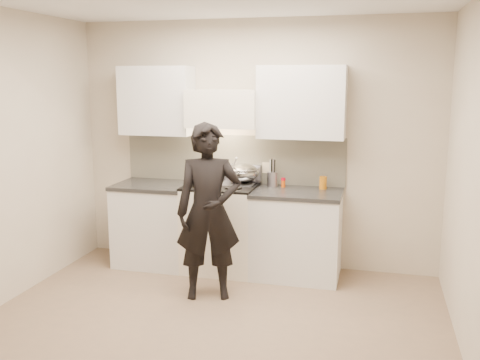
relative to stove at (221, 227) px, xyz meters
name	(u,v)px	position (x,y,z in m)	size (l,w,h in m)	color
ground_plane	(208,329)	(0.30, -1.42, -0.47)	(4.00, 4.00, 0.00)	#836A50
room_shell	(213,134)	(0.24, -1.05, 1.12)	(4.04, 3.54, 2.70)	beige
stove	(221,227)	(0.00, 0.00, 0.00)	(0.76, 0.65, 0.96)	white
counter_right	(297,234)	(0.83, 0.00, -0.01)	(0.92, 0.67, 0.92)	silver
counter_left	(155,223)	(-0.78, 0.00, -0.01)	(0.82, 0.67, 0.92)	silver
wok	(242,172)	(0.20, 0.14, 0.59)	(0.39, 0.47, 0.31)	#AEAEAE
stock_pot	(209,177)	(-0.11, -0.09, 0.56)	(0.31, 0.30, 0.15)	#AEAEAE
utensil_crock	(272,178)	(0.53, 0.17, 0.54)	(0.11, 0.11, 0.30)	#A4A2B2
spice_jar	(283,182)	(0.65, 0.16, 0.50)	(0.05, 0.05, 0.10)	#C84908
oil_glass	(323,183)	(1.07, 0.17, 0.51)	(0.08, 0.08, 0.14)	#B2640E
person	(209,212)	(0.10, -0.75, 0.36)	(0.61, 0.40, 1.67)	black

